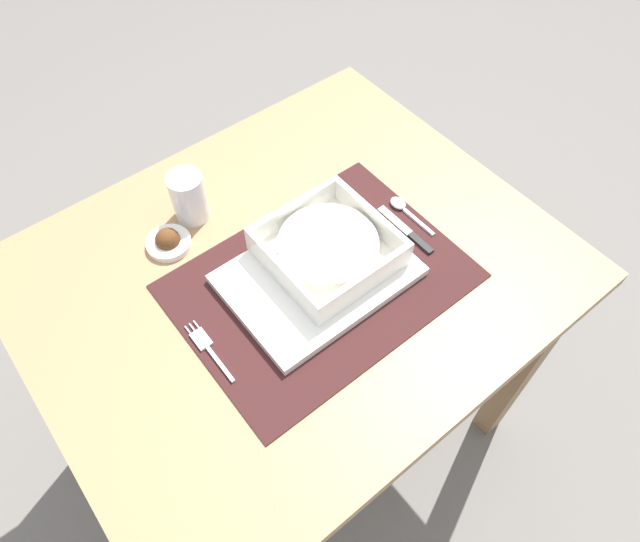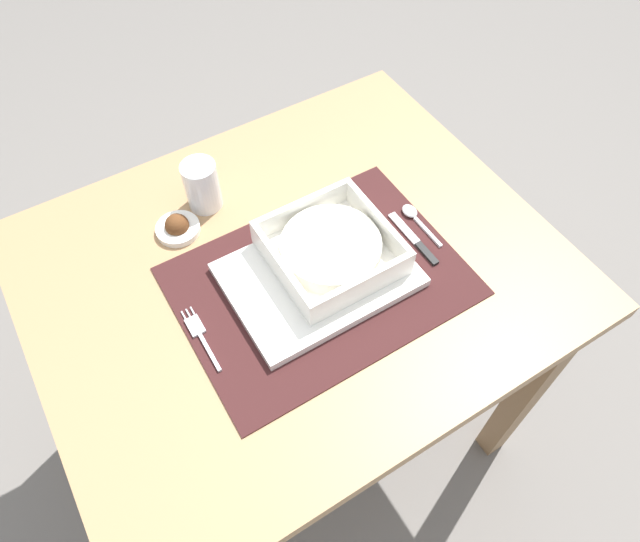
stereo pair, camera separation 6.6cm
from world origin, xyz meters
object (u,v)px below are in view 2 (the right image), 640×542
Objects in this scene: porridge_bowl at (331,249)px; butter_knife at (416,241)px; spoon at (413,215)px; drinking_glass at (202,188)px; condiment_saucer at (178,227)px; dining_table at (296,300)px; fork at (199,333)px.

butter_knife is at bearing -15.02° from porridge_bowl.
spoon is 1.14× the size of drinking_glass.
porridge_bowl is 2.05× the size of drinking_glass.
butter_knife is 1.68× the size of condiment_saucer.
dining_table is at bearing 161.57° from butter_knife.
spoon is 0.83× the size of butter_knife.
drinking_glass is at bearing 26.06° from condiment_saucer.
porridge_bowl is (0.05, -0.03, 0.15)m from dining_table.
spoon is (0.23, -0.02, 0.12)m from dining_table.
spoon is at bearing -27.25° from condiment_saucer.
fork is at bearing -168.45° from dining_table.
fork is 1.36× the size of drinking_glass.
porridge_bowl reaches higher than fork.
porridge_bowl is at bearing -174.27° from spoon.
porridge_bowl is 1.80× the size of spoon.
butter_knife reaches higher than dining_table.
dining_table is 0.16m from porridge_bowl.
butter_knife is at bearing -3.65° from fork.
drinking_glass is (-0.30, 0.22, 0.03)m from spoon.
condiment_saucer is (-0.19, 0.20, -0.03)m from porridge_bowl.
drinking_glass is 0.08m from condiment_saucer.
condiment_saucer reaches higher than spoon.
dining_table is at bearing 151.08° from porridge_bowl.
condiment_saucer is (-0.14, 0.17, 0.12)m from dining_table.
spoon is (0.18, 0.01, -0.03)m from porridge_bowl.
fork is at bearing -177.79° from porridge_bowl.
fork is 0.22m from condiment_saucer.
drinking_glass is at bearing 108.38° from dining_table.
fork is 0.99× the size of butter_knife.
dining_table is 0.26m from spoon.
spoon is at bearing 3.35° from fork.
drinking_glass is (-0.12, 0.23, 0.00)m from porridge_bowl.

